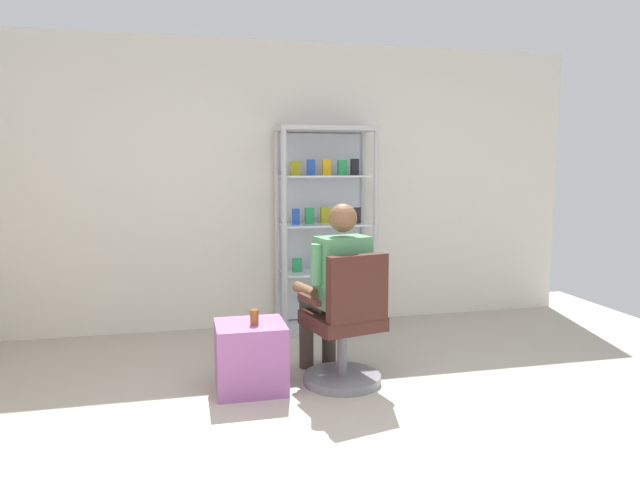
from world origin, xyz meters
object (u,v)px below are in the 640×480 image
Objects in this scene: seated_shopkeeper at (335,283)px; storage_crate at (251,357)px; display_cabinet_main at (324,227)px; office_chair at (346,331)px; tea_glass at (254,317)px.

seated_shopkeeper is 2.72× the size of storage_crate.
office_chair is (-0.20, -1.49, -0.58)m from display_cabinet_main.
seated_shopkeeper is 0.79m from storage_crate.
tea_glass is at bearing -119.98° from display_cabinet_main.
display_cabinet_main is 1.47× the size of seated_shopkeeper.
seated_shopkeeper is (-0.24, -1.33, -0.26)m from display_cabinet_main.
seated_shopkeeper reaches higher than storage_crate.
office_chair is 9.08× the size of tea_glass.
display_cabinet_main is 1.61m from office_chair.
display_cabinet_main is at bearing 79.80° from seated_shopkeeper.
display_cabinet_main is at bearing 82.27° from office_chair.
display_cabinet_main is 4.01× the size of storage_crate.
display_cabinet_main is 17.98× the size of tea_glass.
seated_shopkeeper is at bearing 7.53° from storage_crate.
storage_crate is 4.49× the size of tea_glass.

